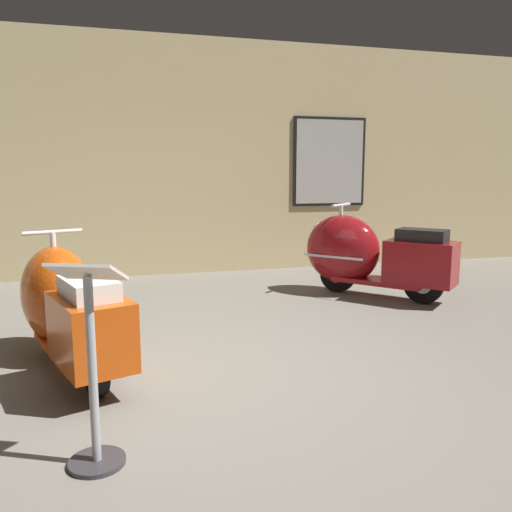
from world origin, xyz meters
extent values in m
plane|color=slate|center=(0.00, 0.00, 0.00)|extent=(60.00, 60.00, 0.00)
cube|color=#CCB784|center=(0.00, 4.12, 1.64)|extent=(18.00, 0.20, 3.28)
cube|color=black|center=(2.48, 4.01, 1.59)|extent=(1.15, 0.03, 1.31)
cube|color=#B2B2AD|center=(2.48, 3.99, 1.59)|extent=(1.07, 0.01, 1.23)
cylinder|color=black|center=(-1.15, 0.96, 0.20)|extent=(0.21, 0.41, 0.40)
cylinder|color=silver|center=(-1.15, 0.96, 0.20)|extent=(0.15, 0.20, 0.18)
cylinder|color=black|center=(-0.84, 0.05, 0.20)|extent=(0.21, 0.41, 0.40)
cylinder|color=silver|center=(-0.84, 0.05, 0.20)|extent=(0.15, 0.20, 0.18)
cube|color=#C6470F|center=(-0.99, 0.51, 0.18)|extent=(0.65, 1.02, 0.05)
ellipsoid|color=#C6470F|center=(-1.13, 0.91, 0.49)|extent=(0.77, 0.97, 0.76)
cube|color=#C6470F|center=(-0.85, 0.09, 0.42)|extent=(0.60, 0.78, 0.44)
cube|color=silver|center=(-0.85, 0.09, 0.70)|extent=(0.42, 0.55, 0.12)
sphere|color=silver|center=(-1.22, 1.18, 0.70)|extent=(0.15, 0.15, 0.15)
cylinder|color=silver|center=(-1.14, 0.94, 0.84)|extent=(0.04, 0.04, 0.28)
cylinder|color=silver|center=(-1.14, 0.94, 0.98)|extent=(0.43, 0.17, 0.03)
cylinder|color=black|center=(1.91, 2.36, 0.22)|extent=(0.35, 0.38, 0.43)
cylinder|color=silver|center=(1.91, 2.36, 0.22)|extent=(0.21, 0.22, 0.20)
cylinder|color=black|center=(2.59, 1.58, 0.22)|extent=(0.35, 0.38, 0.43)
cylinder|color=silver|center=(2.59, 1.58, 0.22)|extent=(0.21, 0.22, 0.20)
cube|color=maroon|center=(2.25, 1.97, 0.20)|extent=(0.97, 1.03, 0.05)
ellipsoid|color=maroon|center=(1.94, 2.31, 0.53)|extent=(1.02, 1.06, 0.82)
cube|color=maroon|center=(2.56, 1.61, 0.46)|extent=(0.81, 0.84, 0.48)
cube|color=black|center=(2.56, 1.61, 0.76)|extent=(0.57, 0.59, 0.13)
sphere|color=silver|center=(1.74, 2.54, 0.75)|extent=(0.16, 0.16, 0.16)
cylinder|color=silver|center=(1.92, 2.34, 0.90)|extent=(0.05, 0.05, 0.30)
cylinder|color=silver|center=(1.92, 2.34, 1.06)|extent=(0.38, 0.34, 0.03)
cube|color=silver|center=(1.74, 2.13, 0.47)|extent=(0.49, 0.56, 0.03)
cylinder|color=#333338|center=(-0.81, -0.80, 0.01)|extent=(0.28, 0.28, 0.02)
cylinder|color=#A5A5AD|center=(-0.81, -0.80, 0.49)|extent=(0.04, 0.04, 0.93)
cube|color=silver|center=(-0.81, -0.80, 0.97)|extent=(0.38, 0.33, 0.12)
camera|label=1|loc=(-0.68, -3.29, 1.43)|focal=36.19mm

